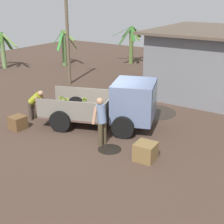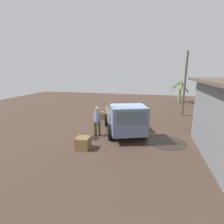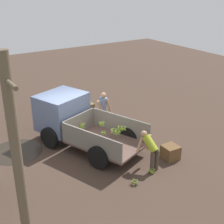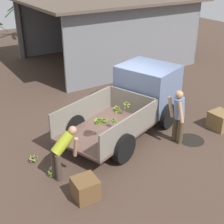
{
  "view_description": "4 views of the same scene",
  "coord_description": "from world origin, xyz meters",
  "px_view_note": "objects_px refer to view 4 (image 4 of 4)",
  "views": [
    {
      "loc": [
        6.72,
        -9.65,
        5.0
      ],
      "look_at": [
        0.73,
        -0.79,
        0.93
      ],
      "focal_mm": 50.0,
      "sensor_mm": 36.0,
      "label": 1
    },
    {
      "loc": [
        9.93,
        1.54,
        3.69
      ],
      "look_at": [
        -0.08,
        -0.98,
        1.24
      ],
      "focal_mm": 28.0,
      "sensor_mm": 36.0,
      "label": 2
    },
    {
      "loc": [
        -9.88,
        4.85,
        6.11
      ],
      "look_at": [
        -0.38,
        -1.3,
        1.31
      ],
      "focal_mm": 50.0,
      "sensor_mm": 36.0,
      "label": 3
    },
    {
      "loc": [
        -5.15,
        -7.58,
        5.11
      ],
      "look_at": [
        -0.83,
        -0.59,
        1.02
      ],
      "focal_mm": 50.0,
      "sensor_mm": 36.0,
      "label": 4
    }
  ],
  "objects_px": {
    "person_worker_loading": "(63,150)",
    "wooden_crate_1": "(220,120)",
    "banana_bunch_on_ground_1": "(52,172)",
    "cargo_truck": "(140,95)",
    "banana_bunch_on_ground_0": "(33,158)",
    "wooden_crate_0": "(85,188)",
    "person_foreground_visitor": "(178,114)"
  },
  "relations": [
    {
      "from": "wooden_crate_1",
      "to": "banana_bunch_on_ground_0",
      "type": "bearing_deg",
      "value": 166.54
    },
    {
      "from": "wooden_crate_1",
      "to": "wooden_crate_0",
      "type": "bearing_deg",
      "value": -173.11
    },
    {
      "from": "person_foreground_visitor",
      "to": "cargo_truck",
      "type": "bearing_deg",
      "value": -84.24
    },
    {
      "from": "banana_bunch_on_ground_1",
      "to": "wooden_crate_0",
      "type": "relative_size",
      "value": 0.41
    },
    {
      "from": "banana_bunch_on_ground_1",
      "to": "person_worker_loading",
      "type": "bearing_deg",
      "value": -24.62
    },
    {
      "from": "person_worker_loading",
      "to": "wooden_crate_1",
      "type": "xyz_separation_m",
      "value": [
        5.41,
        -0.4,
        -0.5
      ]
    },
    {
      "from": "person_worker_loading",
      "to": "wooden_crate_1",
      "type": "bearing_deg",
      "value": -12.27
    },
    {
      "from": "banana_bunch_on_ground_1",
      "to": "wooden_crate_1",
      "type": "bearing_deg",
      "value": -5.38
    },
    {
      "from": "person_foreground_visitor",
      "to": "banana_bunch_on_ground_0",
      "type": "xyz_separation_m",
      "value": [
        -4.08,
        1.3,
        -0.85
      ]
    },
    {
      "from": "cargo_truck",
      "to": "wooden_crate_1",
      "type": "xyz_separation_m",
      "value": [
        1.99,
        -1.78,
        -0.72
      ]
    },
    {
      "from": "cargo_truck",
      "to": "wooden_crate_0",
      "type": "xyz_separation_m",
      "value": [
        -3.34,
        -2.43,
        -0.75
      ]
    },
    {
      "from": "cargo_truck",
      "to": "banana_bunch_on_ground_0",
      "type": "distance_m",
      "value": 4.04
    },
    {
      "from": "cargo_truck",
      "to": "banana_bunch_on_ground_1",
      "type": "relative_size",
      "value": 20.9
    },
    {
      "from": "banana_bunch_on_ground_0",
      "to": "wooden_crate_0",
      "type": "relative_size",
      "value": 0.48
    },
    {
      "from": "wooden_crate_0",
      "to": "wooden_crate_1",
      "type": "relative_size",
      "value": 0.87
    },
    {
      "from": "person_worker_loading",
      "to": "wooden_crate_0",
      "type": "distance_m",
      "value": 1.17
    },
    {
      "from": "cargo_truck",
      "to": "banana_bunch_on_ground_1",
      "type": "xyz_separation_m",
      "value": [
        -3.71,
        -1.25,
        -0.9
      ]
    },
    {
      "from": "cargo_truck",
      "to": "person_worker_loading",
      "type": "xyz_separation_m",
      "value": [
        -3.43,
        -1.38,
        -0.23
      ]
    },
    {
      "from": "banana_bunch_on_ground_0",
      "to": "wooden_crate_0",
      "type": "height_order",
      "value": "wooden_crate_0"
    },
    {
      "from": "wooden_crate_1",
      "to": "person_foreground_visitor",
      "type": "bearing_deg",
      "value": 176.4
    },
    {
      "from": "cargo_truck",
      "to": "wooden_crate_0",
      "type": "distance_m",
      "value": 4.2
    },
    {
      "from": "banana_bunch_on_ground_0",
      "to": "banana_bunch_on_ground_1",
      "type": "height_order",
      "value": "banana_bunch_on_ground_1"
    },
    {
      "from": "person_worker_loading",
      "to": "banana_bunch_on_ground_1",
      "type": "bearing_deg",
      "value": 147.37
    },
    {
      "from": "person_worker_loading",
      "to": "banana_bunch_on_ground_0",
      "type": "bearing_deg",
      "value": 107.88
    },
    {
      "from": "person_worker_loading",
      "to": "wooden_crate_0",
      "type": "bearing_deg",
      "value": -93.62
    },
    {
      "from": "banana_bunch_on_ground_0",
      "to": "person_worker_loading",
      "type": "bearing_deg",
      "value": -64.11
    },
    {
      "from": "banana_bunch_on_ground_1",
      "to": "banana_bunch_on_ground_0",
      "type": "bearing_deg",
      "value": 102.86
    },
    {
      "from": "cargo_truck",
      "to": "person_foreground_visitor",
      "type": "height_order",
      "value": "cargo_truck"
    },
    {
      "from": "banana_bunch_on_ground_0",
      "to": "wooden_crate_1",
      "type": "bearing_deg",
      "value": -13.46
    },
    {
      "from": "banana_bunch_on_ground_0",
      "to": "banana_bunch_on_ground_1",
      "type": "relative_size",
      "value": 1.17
    },
    {
      "from": "person_foreground_visitor",
      "to": "banana_bunch_on_ground_0",
      "type": "bearing_deg",
      "value": -17.5
    },
    {
      "from": "person_foreground_visitor",
      "to": "banana_bunch_on_ground_1",
      "type": "distance_m",
      "value": 3.99
    }
  ]
}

